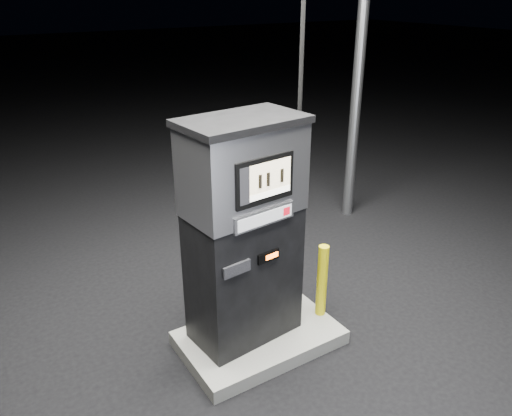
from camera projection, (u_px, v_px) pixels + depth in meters
ground at (259, 343)px, 5.24m from camera, size 80.00×80.00×0.00m
pump_island at (259, 338)px, 5.21m from camera, size 1.60×1.00×0.15m
fuel_dispenser at (244, 231)px, 4.72m from camera, size 1.27×0.77×4.67m
bollard_left at (212, 316)px, 4.71m from camera, size 0.12×0.12×0.87m
bollard_right at (322, 281)px, 5.30m from camera, size 0.13×0.13×0.83m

